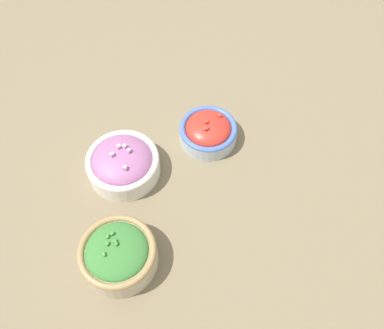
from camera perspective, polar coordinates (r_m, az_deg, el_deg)
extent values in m
plane|color=#75664C|center=(0.84, 0.00, -1.11)|extent=(3.00, 3.00, 0.00)
cylinder|color=silver|center=(0.83, -9.10, -0.14)|extent=(0.14, 0.14, 0.04)
torus|color=silver|center=(0.82, -9.29, 0.62)|extent=(0.14, 0.14, 0.01)
ellipsoid|color=#9E5B8E|center=(0.82, -9.29, 0.62)|extent=(0.11, 0.11, 0.04)
cube|color=#C699C1|center=(0.81, -9.74, 2.37)|extent=(0.01, 0.01, 0.01)
cube|color=#C699C1|center=(0.80, -8.45, 1.84)|extent=(0.01, 0.01, 0.01)
cube|color=#C699C1|center=(0.81, -8.99, 2.41)|extent=(0.01, 0.01, 0.01)
cube|color=#C699C1|center=(0.78, -8.92, -0.42)|extent=(0.01, 0.01, 0.01)
cube|color=#C699C1|center=(0.80, -10.64, 1.32)|extent=(0.01, 0.01, 0.01)
cylinder|color=beige|center=(0.75, -9.73, -11.95)|extent=(0.13, 0.13, 0.05)
torus|color=#997A4C|center=(0.73, -9.99, -11.31)|extent=(0.13, 0.13, 0.01)
ellipsoid|color=#387533|center=(0.73, -9.99, -11.31)|extent=(0.11, 0.11, 0.03)
ellipsoid|color=#47893D|center=(0.71, -10.07, -10.34)|extent=(0.01, 0.01, 0.01)
ellipsoid|color=#47893D|center=(0.71, -11.20, -10.31)|extent=(0.01, 0.01, 0.01)
ellipsoid|color=#47893D|center=(0.71, -10.27, -10.00)|extent=(0.01, 0.01, 0.01)
ellipsoid|color=#47893D|center=(0.72, -11.18, -9.38)|extent=(0.01, 0.01, 0.01)
ellipsoid|color=#47893D|center=(0.71, -11.66, -11.61)|extent=(0.01, 0.01, 0.01)
ellipsoid|color=#47893D|center=(0.72, -10.58, -9.03)|extent=(0.01, 0.01, 0.01)
cylinder|color=#B2C1CC|center=(0.87, 2.16, 4.17)|extent=(0.12, 0.12, 0.03)
torus|color=#4766B7|center=(0.86, 2.19, 4.81)|extent=(0.12, 0.12, 0.01)
ellipsoid|color=red|center=(0.86, 2.19, 4.81)|extent=(0.09, 0.09, 0.04)
ellipsoid|color=red|center=(0.86, 3.71, 6.60)|extent=(0.01, 0.01, 0.01)
ellipsoid|color=red|center=(0.83, 1.72, 4.81)|extent=(0.01, 0.01, 0.01)
ellipsoid|color=red|center=(0.83, 1.97, 4.86)|extent=(0.01, 0.01, 0.01)
ellipsoid|color=red|center=(0.84, 1.90, 5.73)|extent=(0.01, 0.01, 0.01)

